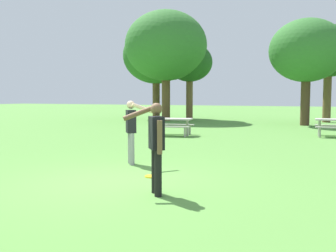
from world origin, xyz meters
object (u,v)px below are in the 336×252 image
object	(u,v)px
person_catcher	(156,141)
tree_slender_mid	(307,51)
person_thrower	(132,127)
tree_broad_center	(166,46)
picnic_table_far	(336,124)
picnic_table_near	(173,123)
tree_far_right	(190,63)
frisbee	(152,176)
tree_back_left	(329,52)
tree_tall_left	(156,56)

from	to	relation	value
person_catcher	tree_slender_mid	bearing A→B (deg)	84.62
person_thrower	tree_broad_center	distance (m)	17.62
picnic_table_far	tree_slender_mid	distance (m)	7.42
picnic_table_far	picnic_table_near	bearing A→B (deg)	-161.67
person_thrower	tree_slender_mid	bearing A→B (deg)	77.14
tree_broad_center	tree_far_right	size ratio (longest dim) A/B	1.38
picnic_table_near	tree_slender_mid	size ratio (longest dim) A/B	0.30
tree_broad_center	tree_slender_mid	xyz separation A→B (m)	(9.34, -0.75, -0.85)
picnic_table_near	picnic_table_far	xyz separation A→B (m)	(6.70, 2.22, 0.00)
person_catcher	picnic_table_near	distance (m)	10.05
frisbee	tree_back_left	xyz separation A→B (m)	(3.58, 19.87, 4.66)
person_thrower	picnic_table_far	bearing A→B (deg)	61.09
person_thrower	tree_back_left	size ratio (longest dim) A/B	0.25
tree_broad_center	tree_back_left	xyz separation A→B (m)	(10.55, 2.62, -0.58)
person_thrower	tree_tall_left	bearing A→B (deg)	112.61
person_thrower	person_catcher	distance (m)	3.08
person_thrower	tree_slender_mid	distance (m)	16.08
picnic_table_far	tree_broad_center	world-z (taller)	tree_broad_center
picnic_table_far	tree_far_right	distance (m)	13.29
person_catcher	tree_back_left	world-z (taller)	tree_back_left
person_catcher	tree_broad_center	xyz separation A→B (m)	(-7.67, 18.55, 4.29)
frisbee	picnic_table_near	bearing A→B (deg)	108.82
picnic_table_far	tree_back_left	distance (m)	10.38
picnic_table_near	picnic_table_far	bearing A→B (deg)	18.33
tree_back_left	tree_slender_mid	bearing A→B (deg)	-109.73
tree_tall_left	person_catcher	bearing A→B (deg)	-65.56
person_thrower	tree_slender_mid	size ratio (longest dim) A/B	0.26
tree_back_left	tree_far_right	bearing A→B (deg)	-173.11
tree_back_left	person_catcher	bearing A→B (deg)	-97.76
frisbee	tree_slender_mid	world-z (taller)	tree_slender_mid
person_catcher	picnic_table_near	xyz separation A→B (m)	(-3.46, 9.42, -0.40)
picnic_table_far	tree_broad_center	bearing A→B (deg)	147.63
tree_far_right	person_catcher	bearing A→B (deg)	-72.23
frisbee	tree_broad_center	xyz separation A→B (m)	(-6.97, 17.25, 5.24)
picnic_table_near	tree_back_left	distance (m)	13.97
picnic_table_near	picnic_table_far	size ratio (longest dim) A/B	1.08
person_catcher	picnic_table_far	xyz separation A→B (m)	(3.23, 11.64, -0.40)
picnic_table_near	tree_tall_left	world-z (taller)	tree_tall_left
tree_tall_left	tree_far_right	size ratio (longest dim) A/B	1.25
tree_tall_left	tree_far_right	bearing A→B (deg)	-11.04
tree_tall_left	tree_far_right	world-z (taller)	tree_tall_left
tree_tall_left	tree_back_left	bearing A→B (deg)	2.57
tree_far_right	picnic_table_near	bearing A→B (deg)	-74.43
frisbee	tree_tall_left	size ratio (longest dim) A/B	0.04
person_thrower	picnic_table_near	world-z (taller)	person_thrower
picnic_table_near	person_catcher	bearing A→B (deg)	-69.81
tree_back_left	frisbee	bearing A→B (deg)	-100.21
person_thrower	picnic_table_far	xyz separation A→B (m)	(5.05, 9.15, -0.40)
frisbee	picnic_table_far	size ratio (longest dim) A/B	0.17
tree_slender_mid	picnic_table_far	bearing A→B (deg)	-75.82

